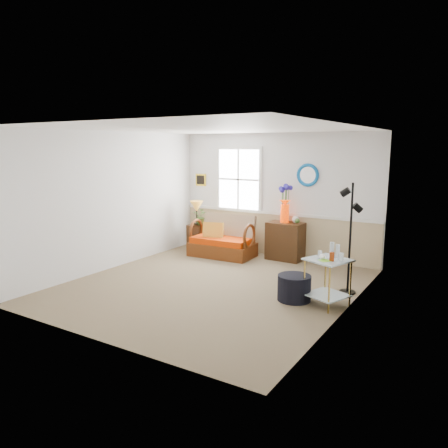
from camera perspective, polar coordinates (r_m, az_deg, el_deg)
The scene contains 19 objects.
floor at distance 7.45m, azimuth -1.60°, elevation -8.04°, with size 4.50×5.00×0.01m, color brown.
ceiling at distance 7.08m, azimuth -1.71°, elevation 12.38°, with size 4.50×5.00×0.01m, color white.
walls at distance 7.15m, azimuth -1.65°, elevation 1.91°, with size 4.51×5.01×2.60m.
wainscot at distance 9.44m, azimuth 6.67°, elevation -1.39°, with size 4.46×0.02×0.90m, color tan.
chair_rail at distance 9.35m, azimuth 6.70°, elevation 1.43°, with size 4.46×0.04×0.06m, color silver.
window at distance 9.68m, azimuth 1.93°, elevation 5.84°, with size 1.14×0.06×1.44m, color white, non-canonical shape.
picture at distance 10.24m, azimuth -3.04°, elevation 5.78°, with size 0.28×0.03×0.28m, color gold.
mirror at distance 9.00m, azimuth 10.90°, elevation 6.30°, with size 0.47×0.47×0.07m, color blue.
loveseat at distance 9.29m, azimuth -0.22°, elevation -1.58°, with size 1.34×0.76×0.88m, color #532407, non-canonical shape.
throw_pillow at distance 9.32m, azimuth -1.44°, elevation -1.12°, with size 0.44×0.11×0.44m, color orange, non-canonical shape.
lamp_stand at distance 9.94m, azimuth -3.68°, elevation -1.71°, with size 0.32×0.32×0.58m, color #351B09, non-canonical shape.
table_lamp at distance 9.81m, azimuth -3.60°, elevation 1.45°, with size 0.30×0.30×0.54m, color orange, non-canonical shape.
potted_plant at distance 9.82m, azimuth -2.98°, elevation 0.75°, with size 0.34×0.38×0.30m, color #466B2C.
cabinet at distance 9.12m, azimuth 8.03°, elevation -2.22°, with size 0.73×0.47×0.78m, color #351B09, non-canonical shape.
flower_vase at distance 9.01m, azimuth 7.96°, elevation 2.64°, with size 0.23×0.23×0.77m, color red, non-canonical shape.
side_table at distance 6.63m, azimuth 13.32°, elevation -7.43°, with size 0.55×0.55×0.70m, color #B49038, non-canonical shape.
tabletop_items at distance 6.52m, azimuth 13.80°, elevation -3.54°, with size 0.37×0.37×0.22m, color silver, non-canonical shape.
floor_lamp at distance 7.13m, azimuth 16.15°, elevation -1.88°, with size 0.26×0.26×1.77m, color black, non-canonical shape.
ottoman at distance 6.80m, azimuth 9.15°, elevation -8.22°, with size 0.51×0.51×0.39m, color black.
Camera 1 is at (3.89, -5.91, 2.32)m, focal length 35.00 mm.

